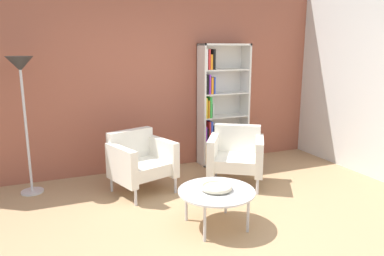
{
  "coord_description": "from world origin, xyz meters",
  "views": [
    {
      "loc": [
        -1.52,
        -2.89,
        1.84
      ],
      "look_at": [
        0.03,
        0.84,
        0.95
      ],
      "focal_mm": 34.24,
      "sensor_mm": 36.0,
      "label": 1
    }
  ],
  "objects_px": {
    "armchair_near_window": "(140,160)",
    "bookshelf_tall": "(218,106)",
    "armchair_spare_guest": "(236,154)",
    "floor_lamp_torchiere": "(21,81)",
    "coffee_table_low": "(216,193)",
    "decorative_bowl": "(217,187)"
  },
  "relations": [
    {
      "from": "decorative_bowl",
      "to": "floor_lamp_torchiere",
      "type": "distance_m",
      "value": 2.7
    },
    {
      "from": "decorative_bowl",
      "to": "armchair_near_window",
      "type": "relative_size",
      "value": 0.36
    },
    {
      "from": "armchair_spare_guest",
      "to": "armchair_near_window",
      "type": "xyz_separation_m",
      "value": [
        -1.29,
        0.23,
        0.0
      ]
    },
    {
      "from": "armchair_near_window",
      "to": "decorative_bowl",
      "type": "bearing_deg",
      "value": -87.13
    },
    {
      "from": "floor_lamp_torchiere",
      "to": "bookshelf_tall",
      "type": "bearing_deg",
      "value": 4.59
    },
    {
      "from": "armchair_spare_guest",
      "to": "floor_lamp_torchiere",
      "type": "xyz_separation_m",
      "value": [
        -2.6,
        0.71,
        1.03
      ]
    },
    {
      "from": "coffee_table_low",
      "to": "armchair_near_window",
      "type": "xyz_separation_m",
      "value": [
        -0.48,
        1.26,
        0.04
      ]
    },
    {
      "from": "decorative_bowl",
      "to": "bookshelf_tall",
      "type": "bearing_deg",
      "value": 63.23
    },
    {
      "from": "coffee_table_low",
      "to": "decorative_bowl",
      "type": "relative_size",
      "value": 2.5
    },
    {
      "from": "floor_lamp_torchiere",
      "to": "decorative_bowl",
      "type": "bearing_deg",
      "value": -43.92
    },
    {
      "from": "armchair_near_window",
      "to": "bookshelf_tall",
      "type": "bearing_deg",
      "value": 7.39
    },
    {
      "from": "coffee_table_low",
      "to": "floor_lamp_torchiere",
      "type": "distance_m",
      "value": 2.72
    },
    {
      "from": "bookshelf_tall",
      "to": "decorative_bowl",
      "type": "relative_size",
      "value": 5.94
    },
    {
      "from": "bookshelf_tall",
      "to": "decorative_bowl",
      "type": "distance_m",
      "value": 2.25
    },
    {
      "from": "armchair_spare_guest",
      "to": "floor_lamp_torchiere",
      "type": "relative_size",
      "value": 0.54
    },
    {
      "from": "floor_lamp_torchiere",
      "to": "coffee_table_low",
      "type": "bearing_deg",
      "value": -43.92
    },
    {
      "from": "bookshelf_tall",
      "to": "coffee_table_low",
      "type": "height_order",
      "value": "bookshelf_tall"
    },
    {
      "from": "armchair_near_window",
      "to": "floor_lamp_torchiere",
      "type": "height_order",
      "value": "floor_lamp_torchiere"
    },
    {
      "from": "bookshelf_tall",
      "to": "coffee_table_low",
      "type": "distance_m",
      "value": 2.26
    },
    {
      "from": "bookshelf_tall",
      "to": "armchair_spare_guest",
      "type": "relative_size",
      "value": 2.02
    },
    {
      "from": "bookshelf_tall",
      "to": "coffee_table_low",
      "type": "relative_size",
      "value": 2.37
    },
    {
      "from": "floor_lamp_torchiere",
      "to": "armchair_near_window",
      "type": "bearing_deg",
      "value": -19.97
    }
  ]
}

